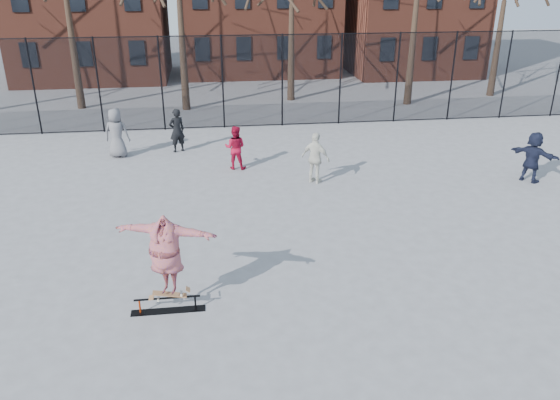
{
  "coord_description": "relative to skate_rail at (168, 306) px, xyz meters",
  "views": [
    {
      "loc": [
        -2.05,
        -10.75,
        6.61
      ],
      "look_at": [
        -0.42,
        1.5,
        1.31
      ],
      "focal_mm": 35.0,
      "sensor_mm": 36.0,
      "label": 1
    }
  ],
  "objects": [
    {
      "name": "bystander_navy",
      "position": [
        11.55,
        6.04,
        0.72
      ],
      "size": [
        1.37,
        1.54,
        1.7
      ],
      "primitive_type": "imported",
      "rotation": [
        0.0,
        0.0,
        2.24
      ],
      "color": "#191E33",
      "rests_on": "ground"
    },
    {
      "name": "skateboard",
      "position": [
        0.06,
        0.0,
        0.25
      ],
      "size": [
        0.75,
        0.18,
        0.09
      ],
      "primitive_type": null,
      "color": "#9B673E",
      "rests_on": "skate_rail"
    },
    {
      "name": "fence",
      "position": [
        3.09,
        13.99,
        1.92
      ],
      "size": [
        34.03,
        0.07,
        4.0
      ],
      "color": "black",
      "rests_on": "ground"
    },
    {
      "name": "bystander_grey",
      "position": [
        -2.39,
        10.43,
        0.79
      ],
      "size": [
        0.99,
        0.73,
        1.85
      ],
      "primitive_type": "imported",
      "rotation": [
        0.0,
        0.0,
        2.97
      ],
      "color": "#5E5D62",
      "rests_on": "ground"
    },
    {
      "name": "bystander_red",
      "position": [
        1.9,
        8.57,
        0.64
      ],
      "size": [
        0.87,
        0.75,
        1.54
      ],
      "primitive_type": "imported",
      "rotation": [
        0.0,
        0.0,
        2.89
      ],
      "color": "maroon",
      "rests_on": "ground"
    },
    {
      "name": "bystander_white",
      "position": [
        4.43,
        6.82,
        0.72
      ],
      "size": [
        1.04,
        0.96,
        1.71
      ],
      "primitive_type": "imported",
      "rotation": [
        0.0,
        0.0,
        2.45
      ],
      "color": "beige",
      "rests_on": "ground"
    },
    {
      "name": "ground",
      "position": [
        3.1,
        0.99,
        -0.13
      ],
      "size": [
        100.0,
        100.0,
        0.0
      ],
      "primitive_type": "plane",
      "color": "slate"
    },
    {
      "name": "bystander_black",
      "position": [
        -0.2,
        10.79,
        0.71
      ],
      "size": [
        0.73,
        0.62,
        1.68
      ],
      "primitive_type": "imported",
      "rotation": [
        0.0,
        0.0,
        3.56
      ],
      "color": "black",
      "rests_on": "ground"
    },
    {
      "name": "skater",
      "position": [
        0.06,
        0.0,
        1.15
      ],
      "size": [
        2.18,
        1.19,
        1.71
      ],
      "primitive_type": "imported",
      "rotation": [
        0.0,
        0.0,
        -0.31
      ],
      "color": "#4A388E",
      "rests_on": "skateboard"
    },
    {
      "name": "skate_rail",
      "position": [
        0.0,
        0.0,
        0.0
      ],
      "size": [
        1.53,
        0.23,
        0.34
      ],
      "color": "black",
      "rests_on": "ground"
    }
  ]
}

